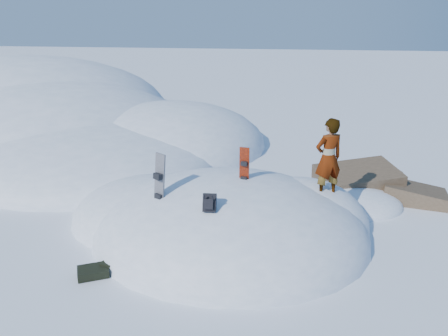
# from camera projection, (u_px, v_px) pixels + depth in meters

# --- Properties ---
(ground) EXTENTS (120.00, 120.00, 0.00)m
(ground) POSITION_uv_depth(u_px,v_px,m) (229.00, 235.00, 11.15)
(ground) COLOR white
(ground) RESTS_ON ground
(snow_mound) EXTENTS (8.00, 6.00, 3.00)m
(snow_mound) POSITION_uv_depth(u_px,v_px,m) (224.00, 230.00, 11.40)
(snow_mound) COLOR white
(snow_mound) RESTS_ON ground
(snow_ridge) EXTENTS (21.50, 18.50, 6.40)m
(snow_ridge) POSITION_uv_depth(u_px,v_px,m) (48.00, 126.00, 21.74)
(snow_ridge) COLOR white
(snow_ridge) RESTS_ON ground
(rock_outcrop) EXTENTS (4.68, 4.41, 1.68)m
(rock_outcrop) POSITION_uv_depth(u_px,v_px,m) (362.00, 196.00, 13.44)
(rock_outcrop) COLOR brown
(rock_outcrop) RESTS_ON ground
(snowboard_red) EXTENTS (0.25, 0.15, 1.32)m
(snowboard_red) POSITION_uv_depth(u_px,v_px,m) (244.00, 173.00, 10.74)
(snowboard_red) COLOR red
(snowboard_red) RESTS_ON snow_mound
(snowboard_dark) EXTENTS (0.39, 0.36, 1.70)m
(snowboard_dark) POSITION_uv_depth(u_px,v_px,m) (159.00, 188.00, 10.17)
(snowboard_dark) COLOR black
(snowboard_dark) RESTS_ON snow_mound
(backpack) EXTENTS (0.30, 0.38, 0.47)m
(backpack) POSITION_uv_depth(u_px,v_px,m) (209.00, 203.00, 9.38)
(backpack) COLOR black
(backpack) RESTS_ON snow_mound
(gear_pile) EXTENTS (0.88, 0.69, 0.23)m
(gear_pile) POSITION_uv_depth(u_px,v_px,m) (96.00, 270.00, 9.40)
(gear_pile) COLOR black
(gear_pile) RESTS_ON ground
(person) EXTENTS (0.87, 0.77, 2.01)m
(person) POSITION_uv_depth(u_px,v_px,m) (328.00, 158.00, 10.64)
(person) COLOR slate
(person) RESTS_ON snow_mound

